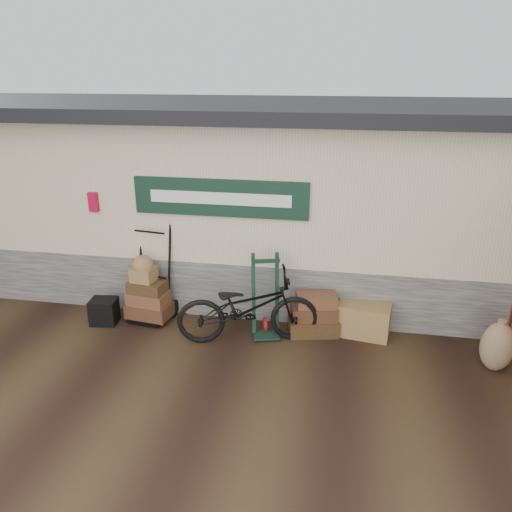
{
  "coord_description": "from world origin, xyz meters",
  "views": [
    {
      "loc": [
        1.47,
        -5.91,
        3.72
      ],
      "look_at": [
        0.24,
        0.9,
        1.11
      ],
      "focal_mm": 35.0,
      "sensor_mm": 36.0,
      "label": 1
    }
  ],
  "objects_px": {
    "green_barrow": "(266,296)",
    "bicycle": "(248,304)",
    "black_trunk": "(104,311)",
    "wicker_hamper": "(364,319)",
    "porter_trolley": "(152,269)",
    "suitcase_stack": "(314,313)"
  },
  "relations": [
    {
      "from": "black_trunk",
      "to": "wicker_hamper",
      "type": "bearing_deg",
      "value": 5.36
    },
    {
      "from": "porter_trolley",
      "to": "wicker_hamper",
      "type": "relative_size",
      "value": 2.13
    },
    {
      "from": "black_trunk",
      "to": "bicycle",
      "type": "relative_size",
      "value": 0.19
    },
    {
      "from": "green_barrow",
      "to": "suitcase_stack",
      "type": "relative_size",
      "value": 1.73
    },
    {
      "from": "green_barrow",
      "to": "wicker_hamper",
      "type": "relative_size",
      "value": 1.65
    },
    {
      "from": "green_barrow",
      "to": "bicycle",
      "type": "bearing_deg",
      "value": -148.16
    },
    {
      "from": "green_barrow",
      "to": "bicycle",
      "type": "distance_m",
      "value": 0.32
    },
    {
      "from": "bicycle",
      "to": "black_trunk",
      "type": "bearing_deg",
      "value": 72.24
    },
    {
      "from": "suitcase_stack",
      "to": "green_barrow",
      "type": "bearing_deg",
      "value": -166.48
    },
    {
      "from": "suitcase_stack",
      "to": "black_trunk",
      "type": "xyz_separation_m",
      "value": [
        -3.21,
        -0.27,
        -0.12
      ]
    },
    {
      "from": "porter_trolley",
      "to": "black_trunk",
      "type": "relative_size",
      "value": 4.1
    },
    {
      "from": "black_trunk",
      "to": "bicycle",
      "type": "height_order",
      "value": "bicycle"
    },
    {
      "from": "porter_trolley",
      "to": "green_barrow",
      "type": "distance_m",
      "value": 1.86
    },
    {
      "from": "black_trunk",
      "to": "suitcase_stack",
      "type": "bearing_deg",
      "value": 4.77
    },
    {
      "from": "green_barrow",
      "to": "bicycle",
      "type": "relative_size",
      "value": 0.61
    },
    {
      "from": "black_trunk",
      "to": "bicycle",
      "type": "xyz_separation_m",
      "value": [
        2.3,
        -0.14,
        0.39
      ]
    },
    {
      "from": "porter_trolley",
      "to": "bicycle",
      "type": "bearing_deg",
      "value": -9.62
    },
    {
      "from": "porter_trolley",
      "to": "wicker_hamper",
      "type": "distance_m",
      "value": 3.3
    },
    {
      "from": "suitcase_stack",
      "to": "black_trunk",
      "type": "relative_size",
      "value": 1.83
    },
    {
      "from": "bicycle",
      "to": "green_barrow",
      "type": "bearing_deg",
      "value": -57.34
    },
    {
      "from": "wicker_hamper",
      "to": "black_trunk",
      "type": "xyz_separation_m",
      "value": [
        -3.95,
        -0.37,
        -0.05
      ]
    },
    {
      "from": "suitcase_stack",
      "to": "bicycle",
      "type": "xyz_separation_m",
      "value": [
        -0.92,
        -0.4,
        0.27
      ]
    }
  ]
}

